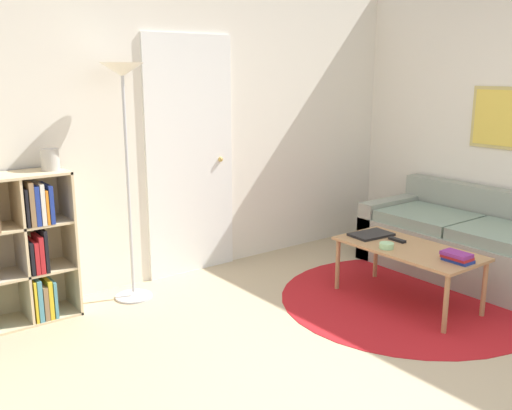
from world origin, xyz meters
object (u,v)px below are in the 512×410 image
(coffee_table, at_px, (408,252))
(floor_lamp, at_px, (124,104))
(couch, at_px, (473,245))
(vase_on_shelf, at_px, (50,160))
(bowl, at_px, (387,246))
(laptop, at_px, (371,234))

(coffee_table, bearing_deg, floor_lamp, 140.43)
(couch, distance_m, vase_on_shelf, 3.59)
(floor_lamp, height_order, coffee_table, floor_lamp)
(coffee_table, distance_m, bowl, 0.19)
(floor_lamp, bearing_deg, coffee_table, -39.57)
(coffee_table, bearing_deg, couch, 3.30)
(bowl, relative_size, vase_on_shelf, 0.71)
(couch, distance_m, laptop, 1.05)
(couch, height_order, vase_on_shelf, vase_on_shelf)
(coffee_table, xyz_separation_m, vase_on_shelf, (-2.20, 1.45, 0.75))
(couch, bearing_deg, bowl, 178.94)
(floor_lamp, relative_size, bowl, 16.69)
(bowl, bearing_deg, couch, -1.06)
(laptop, bearing_deg, vase_on_shelf, 154.22)
(laptop, bearing_deg, couch, -18.40)
(coffee_table, bearing_deg, vase_on_shelf, 146.66)
(floor_lamp, xyz_separation_m, coffee_table, (1.66, -1.37, -1.12))
(coffee_table, relative_size, vase_on_shelf, 7.26)
(couch, relative_size, laptop, 5.25)
(laptop, height_order, vase_on_shelf, vase_on_shelf)
(floor_lamp, xyz_separation_m, laptop, (1.66, -0.99, -1.07))
(floor_lamp, xyz_separation_m, couch, (2.64, -1.31, -1.26))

